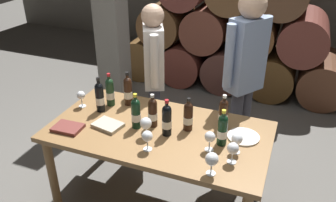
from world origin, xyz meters
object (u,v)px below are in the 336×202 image
Objects in this scene: wine_bottle_1 at (188,116)px; wine_bottle_7 at (136,113)px; dining_table at (159,139)px; wine_glass_5 at (146,124)px; tasting_notebook at (108,125)px; serving_plate at (243,137)px; wine_bottle_0 at (153,112)px; wine_bottle_5 at (167,120)px; wine_glass_0 at (233,149)px; wine_glass_2 at (237,139)px; wine_bottle_2 at (222,130)px; wine_bottle_3 at (128,91)px; wine_glass_3 at (210,137)px; leather_ledger at (68,128)px; wine_glass_4 at (81,96)px; sommelier_presenting at (245,69)px; wine_bottle_8 at (100,97)px; taster_seated_left at (154,69)px; wine_bottle_6 at (223,113)px; wine_glass_6 at (147,137)px; wine_bottle_4 at (110,92)px; wine_glass_1 at (212,160)px.

wine_bottle_7 reaches higher than wine_bottle_1.
wine_glass_5 is at bearing -111.61° from dining_table.
serving_plate is at bearing 24.61° from tasting_notebook.
wine_bottle_0 reaches higher than wine_bottle_1.
wine_bottle_1 is 0.18m from wine_bottle_5.
wine_glass_0 is 0.34m from serving_plate.
wine_glass_2 is (0.41, -0.16, -0.01)m from wine_bottle_1.
tasting_notebook is at bearing 177.31° from wine_glass_5.
wine_bottle_2 is 0.93× the size of wine_bottle_3.
wine_bottle_3 is 1.99× the size of wine_glass_0.
wine_glass_0 is at bearing -18.68° from wine_bottle_0.
wine_bottle_3 reaches higher than wine_glass_3.
leather_ledger is at bearing -163.42° from serving_plate.
wine_glass_4 is at bearing 170.96° from wine_bottle_5.
sommelier_presenting is (0.57, 0.71, 0.16)m from wine_bottle_0.
wine_bottle_8 reaches higher than wine_bottle_3.
wine_bottle_0 is at bearing 175.24° from wine_bottle_2.
wine_glass_0 is 0.70× the size of leather_ledger.
leather_ledger is at bearing -107.39° from taster_seated_left.
dining_table is at bearing 155.54° from wine_bottle_5.
wine_bottle_2 is at bearing -1.00° from dining_table.
wine_glass_6 is at bearing -130.71° from wine_bottle_6.
wine_bottle_6 reaches higher than wine_bottle_1.
leather_ledger is 1.56m from sommelier_presenting.
wine_glass_4 is at bearing 162.92° from tasting_notebook.
wine_bottle_4 is at bearing 158.38° from dining_table.
wine_bottle_0 reaches higher than wine_glass_5.
leather_ledger is at bearing 178.87° from wine_glass_6.
sommelier_presenting reaches higher than dining_table.
wine_bottle_2 is 0.18× the size of taster_seated_left.
wine_bottle_8 reaches higher than tasting_notebook.
wine_glass_3 is (0.61, -0.08, -0.02)m from wine_bottle_7.
taster_seated_left is (-0.18, 0.75, 0.04)m from wine_bottle_7.
wine_glass_6 reaches higher than wine_glass_4.
taster_seated_left is (-0.85, 0.73, 0.04)m from wine_bottle_2.
wine_bottle_2 is 1.02× the size of wine_bottle_6.
wine_glass_5 is at bearing -84.60° from wine_bottle_0.
wine_bottle_2 is 0.90m from tasting_notebook.
wine_glass_5 is at bearing 157.44° from wine_glass_1.
wine_bottle_4 reaches higher than wine_glass_5.
taster_seated_left reaches higher than wine_glass_6.
wine_bottle_5 is 0.19× the size of taster_seated_left.
sommelier_presenting reaches higher than wine_glass_4.
wine_bottle_1 is 0.78m from wine_bottle_8.
wine_bottle_7 is 1.99× the size of wine_glass_4.
tasting_notebook is (-0.82, 0.01, -0.09)m from wine_glass_3.
wine_bottle_0 is at bearing -172.56° from serving_plate.
wine_bottle_6 reaches higher than tasting_notebook.
wine_glass_4 is 1.43m from sommelier_presenting.
wine_bottle_8 reaches higher than wine_bottle_1.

